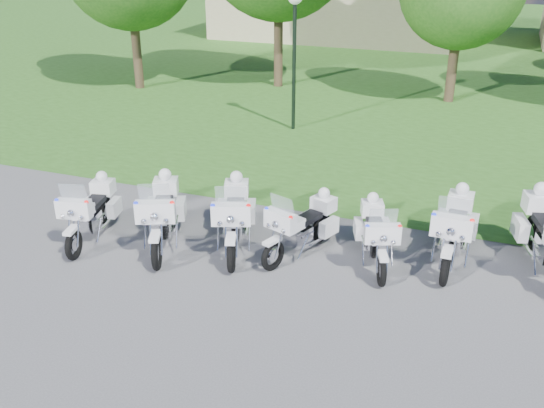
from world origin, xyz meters
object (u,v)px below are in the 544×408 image
(motorcycle_1, at_px, (162,213))
(motorcycle_2, at_px, (235,215))
(motorcycle_0, at_px, (91,210))
(motorcycle_4, at_px, (376,233))
(lamp_post, at_px, (295,26))
(motorcycle_3, at_px, (303,225))
(motorcycle_5, at_px, (455,228))

(motorcycle_1, relative_size, motorcycle_2, 0.99)
(motorcycle_0, xyz_separation_m, motorcycle_2, (2.92, 0.70, 0.06))
(motorcycle_4, bearing_deg, lamp_post, -80.31)
(motorcycle_2, distance_m, motorcycle_3, 1.39)
(motorcycle_1, height_order, lamp_post, lamp_post)
(motorcycle_3, height_order, motorcycle_5, motorcycle_5)
(motorcycle_5, bearing_deg, lamp_post, -49.69)
(motorcycle_1, relative_size, motorcycle_4, 1.14)
(motorcycle_5, bearing_deg, motorcycle_3, 16.66)
(motorcycle_5, bearing_deg, motorcycle_1, 15.57)
(motorcycle_3, relative_size, lamp_post, 0.48)
(motorcycle_1, height_order, motorcycle_2, motorcycle_1)
(motorcycle_1, relative_size, motorcycle_3, 1.12)
(motorcycle_1, distance_m, lamp_post, 8.81)
(motorcycle_2, xyz_separation_m, motorcycle_3, (1.37, 0.21, -0.08))
(motorcycle_2, height_order, motorcycle_4, motorcycle_2)
(motorcycle_3, distance_m, motorcycle_5, 2.91)
(motorcycle_1, height_order, motorcycle_5, motorcycle_1)
(motorcycle_5, bearing_deg, motorcycle_2, 14.61)
(motorcycle_1, distance_m, motorcycle_5, 5.76)
(motorcycle_0, relative_size, motorcycle_3, 1.06)
(motorcycle_1, xyz_separation_m, motorcycle_5, (5.58, 1.40, -0.01))
(motorcycle_1, bearing_deg, lamp_post, -112.31)
(motorcycle_2, bearing_deg, motorcycle_1, -3.13)
(motorcycle_3, xyz_separation_m, motorcycle_5, (2.81, 0.76, 0.07))
(motorcycle_3, bearing_deg, lamp_post, -49.66)
(motorcycle_2, distance_m, motorcycle_4, 2.81)
(motorcycle_1, distance_m, motorcycle_2, 1.47)
(motorcycle_0, height_order, motorcycle_3, motorcycle_0)
(motorcycle_3, bearing_deg, motorcycle_4, -152.83)
(lamp_post, bearing_deg, motorcycle_5, -51.21)
(motorcycle_2, height_order, motorcycle_3, motorcycle_2)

